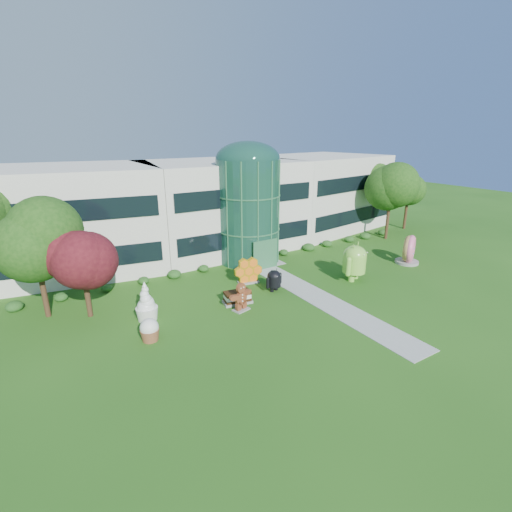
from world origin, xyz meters
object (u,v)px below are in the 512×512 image
android_green (355,260)px  gingerbread (241,297)px  android_black (274,279)px  donut (408,249)px

android_green → gingerbread: android_green is taller
android_green → gingerbread: (-11.15, 0.05, -0.74)m
android_black → gingerbread: (-3.94, -1.58, 0.04)m
android_green → donut: android_green is taller
donut → android_black: bearing=144.6°
android_green → gingerbread: 11.18m
android_green → gingerbread: bearing=156.9°
android_black → donut: (14.80, -1.36, 0.40)m
android_black → android_green: bearing=-26.6°
android_black → gingerbread: gingerbread is taller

